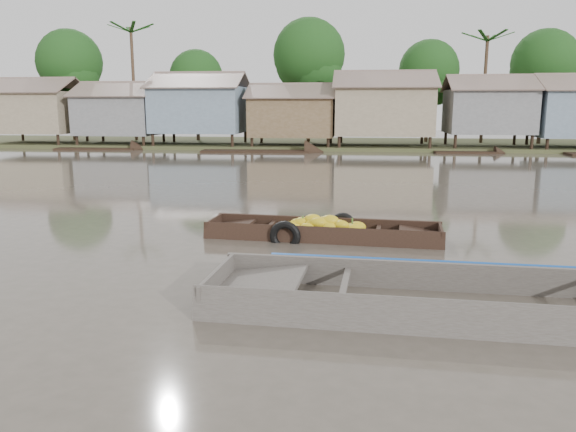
# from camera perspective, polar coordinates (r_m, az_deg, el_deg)

# --- Properties ---
(ground) EXTENTS (120.00, 120.00, 0.00)m
(ground) POSITION_cam_1_polar(r_m,az_deg,el_deg) (10.90, 3.15, -5.14)
(ground) COLOR #4B4439
(ground) RESTS_ON ground
(riverbank) EXTENTS (120.00, 12.47, 10.22)m
(riverbank) POSITION_cam_1_polar(r_m,az_deg,el_deg) (42.37, 10.27, 11.08)
(riverbank) COLOR #384723
(riverbank) RESTS_ON ground
(banana_boat) EXTENTS (5.55, 1.73, 0.76)m
(banana_boat) POSITION_cam_1_polar(r_m,az_deg,el_deg) (13.18, 3.23, -1.57)
(banana_boat) COLOR black
(banana_boat) RESTS_ON ground
(viewer_boat) EXTENTS (8.05, 2.48, 0.64)m
(viewer_boat) POSITION_cam_1_polar(r_m,az_deg,el_deg) (8.97, 17.92, -8.89)
(viewer_boat) COLOR #433E39
(viewer_boat) RESTS_ON ground
(distant_boats) EXTENTS (47.86, 15.69, 0.35)m
(distant_boats) POSITION_cam_1_polar(r_m,az_deg,el_deg) (35.58, 16.75, 5.75)
(distant_boats) COLOR black
(distant_boats) RESTS_ON ground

